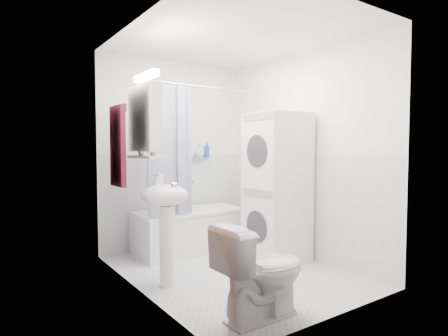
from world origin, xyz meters
TOP-DOWN VIEW (x-y plane):
  - floor at (0.00, 0.00)m, footprint 2.60×2.60m
  - room_walls at (0.00, 0.00)m, footprint 2.60×2.60m
  - wainscot at (0.00, 0.29)m, footprint 1.98×2.58m
  - door at (-0.95, -0.55)m, footprint 0.05×2.00m
  - bathtub at (0.01, 0.92)m, footprint 1.34×0.64m
  - tub_spout at (0.21, 1.25)m, footprint 0.04×0.12m
  - curtain_rod at (0.01, 0.66)m, footprint 1.52×0.02m
  - shower_curtain at (-0.37, 0.66)m, footprint 0.55×0.02m
  - sink at (-0.75, 0.01)m, footprint 0.44×0.37m
  - medicine_cabinet at (-0.90, 0.10)m, footprint 0.13×0.50m
  - shelf at (-0.89, 0.10)m, footprint 0.18×0.54m
  - shower_caddy at (0.26, 1.24)m, footprint 0.22×0.06m
  - towel at (-0.94, 0.75)m, footprint 0.07×0.36m
  - washer_dryer at (0.68, 0.06)m, footprint 0.63×0.62m
  - toilet at (-0.45, -1.00)m, footprint 0.73×0.41m
  - soap_pump at (-0.71, 0.25)m, footprint 0.08×0.17m
  - shelf_bottle at (-0.89, -0.05)m, footprint 0.07×0.18m
  - shelf_cup at (-0.89, 0.22)m, footprint 0.10×0.09m
  - shampoo_a at (0.35, 1.24)m, footprint 0.13×0.17m
  - shampoo_b at (0.47, 1.24)m, footprint 0.08×0.21m

SIDE VIEW (x-z plane):
  - floor at x=0.00m, z-range 0.00..0.00m
  - bathtub at x=0.01m, z-range 0.03..0.54m
  - toilet at x=-0.45m, z-range 0.00..0.71m
  - wainscot at x=0.00m, z-range -0.69..1.89m
  - sink at x=-0.75m, z-range 0.18..1.22m
  - tub_spout at x=0.21m, z-range 0.82..0.85m
  - washer_dryer at x=0.68m, z-range 0.00..1.68m
  - soap_pump at x=-0.71m, z-range 0.91..0.99m
  - door at x=-0.95m, z-range 0.00..2.00m
  - shower_caddy at x=0.26m, z-range 1.14..1.16m
  - shelf at x=-0.89m, z-range 1.19..1.21m
  - shampoo_b at x=0.47m, z-range 1.16..1.24m
  - shampoo_a at x=0.35m, z-range 1.16..1.29m
  - shelf_bottle at x=-0.89m, z-range 1.21..1.28m
  - shower_curtain at x=-0.37m, z-range 0.52..1.98m
  - shelf_cup at x=-0.89m, z-range 1.21..1.31m
  - towel at x=-0.94m, z-range 0.89..1.75m
  - room_walls at x=0.00m, z-range 0.19..2.79m
  - medicine_cabinet at x=-0.90m, z-range 1.21..1.92m
  - curtain_rod at x=0.01m, z-range 1.99..2.01m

